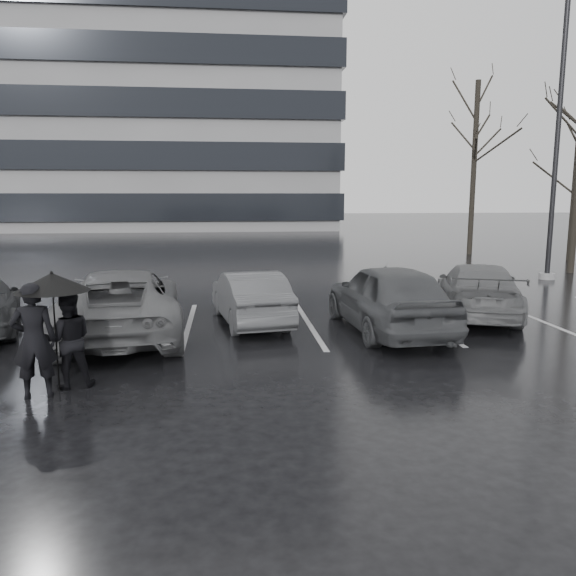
# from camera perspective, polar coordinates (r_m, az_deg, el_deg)

# --- Properties ---
(ground) EXTENTS (160.00, 160.00, 0.00)m
(ground) POSITION_cam_1_polar(r_m,az_deg,el_deg) (10.83, 0.82, -6.61)
(ground) COLOR black
(ground) RESTS_ON ground
(office_building) EXTENTS (61.00, 26.00, 29.00)m
(office_building) POSITION_cam_1_polar(r_m,az_deg,el_deg) (62.93, -26.86, 18.88)
(office_building) COLOR gray
(office_building) RESTS_ON ground
(car_main) EXTENTS (2.14, 4.64, 1.54)m
(car_main) POSITION_cam_1_polar(r_m,az_deg,el_deg) (12.57, 10.15, -0.90)
(car_main) COLOR black
(car_main) RESTS_ON ground
(car_west_a) EXTENTS (1.89, 3.92, 1.24)m
(car_west_a) POSITION_cam_1_polar(r_m,az_deg,el_deg) (13.24, -3.86, -0.92)
(car_west_a) COLOR #323234
(car_west_a) RESTS_ON ground
(car_west_b) EXTENTS (2.99, 5.43, 1.44)m
(car_west_b) POSITION_cam_1_polar(r_m,az_deg,el_deg) (12.47, -16.50, -1.47)
(car_west_b) COLOR #454548
(car_west_b) RESTS_ON ground
(car_east) EXTENTS (3.24, 4.90, 1.32)m
(car_east) POSITION_cam_1_polar(r_m,az_deg,el_deg) (14.75, 18.72, -0.17)
(car_east) COLOR #454548
(car_east) RESTS_ON ground
(pedestrian_left) EXTENTS (0.71, 0.54, 1.74)m
(pedestrian_left) POSITION_cam_1_polar(r_m,az_deg,el_deg) (9.14, -24.41, -4.87)
(pedestrian_left) COLOR black
(pedestrian_left) RESTS_ON ground
(pedestrian_right) EXTENTS (0.87, 0.76, 1.53)m
(pedestrian_right) POSITION_cam_1_polar(r_m,az_deg,el_deg) (9.44, -21.42, -4.91)
(pedestrian_right) COLOR black
(pedestrian_right) RESTS_ON ground
(umbrella) EXTENTS (1.10, 1.10, 1.87)m
(umbrella) POSITION_cam_1_polar(r_m,az_deg,el_deg) (9.16, -22.85, 0.55)
(umbrella) COLOR black
(umbrella) RESTS_ON ground
(lamp_post) EXTENTS (0.55, 0.55, 9.97)m
(lamp_post) POSITION_cam_1_polar(r_m,az_deg,el_deg) (22.06, 25.62, 12.62)
(lamp_post) COLOR gray
(lamp_post) RESTS_ON ground
(stall_stripes) EXTENTS (19.72, 5.00, 0.00)m
(stall_stripes) POSITION_cam_1_polar(r_m,az_deg,el_deg) (13.19, -3.97, -3.70)
(stall_stripes) COLOR #B3B3B6
(stall_stripes) RESTS_ON ground
(tree_ne) EXTENTS (0.26, 0.26, 7.00)m
(tree_ne) POSITION_cam_1_polar(r_m,az_deg,el_deg) (29.00, 27.15, 9.43)
(tree_ne) COLOR black
(tree_ne) RESTS_ON ground
(tree_north) EXTENTS (0.26, 0.26, 8.50)m
(tree_north) POSITION_cam_1_polar(r_m,az_deg,el_deg) (29.99, 18.35, 11.39)
(tree_north) COLOR black
(tree_north) RESTS_ON ground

